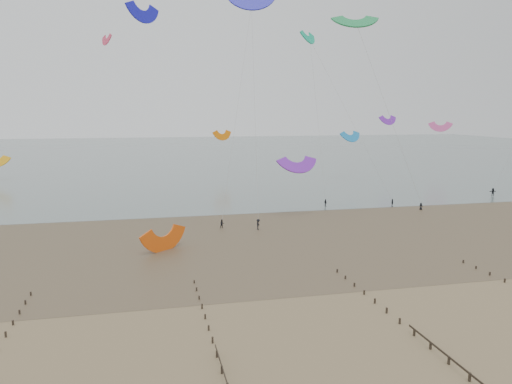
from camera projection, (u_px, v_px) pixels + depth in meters
ground at (345, 312)px, 50.41m from camera, size 500.00×500.00×0.00m
sea_and_shore at (240, 234)px, 82.63m from camera, size 500.00×665.00×0.03m
kitesurfers at (383, 206)px, 102.51m from camera, size 152.63×22.39×1.86m
grounded_kite at (165, 251)px, 72.70m from camera, size 8.95×8.71×3.88m
kites_airborne at (147, 108)px, 126.81m from camera, size 245.44×122.24×46.11m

